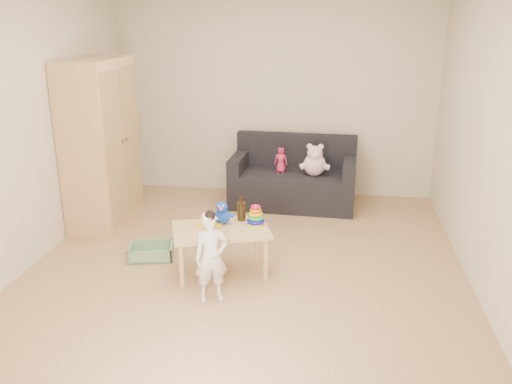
% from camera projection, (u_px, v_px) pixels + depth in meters
% --- Properties ---
extents(room, '(4.50, 4.50, 4.50)m').
position_uv_depth(room, '(246.00, 129.00, 4.67)').
color(room, tan).
rests_on(room, ground).
extents(wardrobe, '(0.50, 1.00, 1.81)m').
position_uv_depth(wardrobe, '(101.00, 144.00, 5.85)').
color(wardrobe, tan).
rests_on(wardrobe, ground).
extents(sofa, '(1.52, 0.81, 0.42)m').
position_uv_depth(sofa, '(293.00, 189.00, 6.61)').
color(sofa, black).
rests_on(sofa, ground).
extents(play_table, '(0.96, 0.77, 0.44)m').
position_uv_depth(play_table, '(221.00, 251.00, 4.87)').
color(play_table, '#E2C97C').
rests_on(play_table, ground).
extents(storage_bin, '(0.47, 0.39, 0.12)m').
position_uv_depth(storage_bin, '(152.00, 251.00, 5.23)').
color(storage_bin, gray).
rests_on(storage_bin, ground).
extents(toddler, '(0.32, 0.28, 0.74)m').
position_uv_depth(toddler, '(211.00, 258.00, 4.38)').
color(toddler, white).
rests_on(toddler, ground).
extents(pink_bear, '(0.34, 0.31, 0.32)m').
position_uv_depth(pink_bear, '(315.00, 162.00, 6.38)').
color(pink_bear, '#FFBBDC').
rests_on(pink_bear, sofa).
extents(doll, '(0.16, 0.11, 0.30)m').
position_uv_depth(doll, '(281.00, 160.00, 6.49)').
color(doll, '#E32A55').
rests_on(doll, sofa).
extents(ring_stacker, '(0.16, 0.16, 0.19)m').
position_uv_depth(ring_stacker, '(256.00, 217.00, 4.86)').
color(ring_stacker, '#D2E50C').
rests_on(ring_stacker, play_table).
extents(brown_bottle, '(0.08, 0.08, 0.22)m').
position_uv_depth(brown_bottle, '(241.00, 210.00, 4.95)').
color(brown_bottle, black).
rests_on(brown_bottle, play_table).
extents(blue_plush, '(0.18, 0.15, 0.21)m').
position_uv_depth(blue_plush, '(222.00, 212.00, 4.87)').
color(blue_plush, blue).
rests_on(blue_plush, play_table).
extents(wooden_figure, '(0.05, 0.04, 0.12)m').
position_uv_depth(wooden_figure, '(213.00, 224.00, 4.74)').
color(wooden_figure, brown).
rests_on(wooden_figure, play_table).
extents(yellow_book, '(0.23, 0.23, 0.02)m').
position_uv_depth(yellow_book, '(211.00, 223.00, 4.89)').
color(yellow_book, '#FDA91A').
rests_on(yellow_book, play_table).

